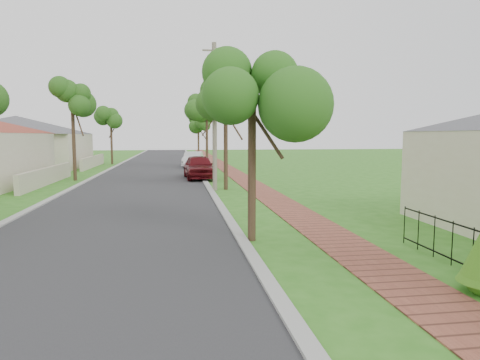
{
  "coord_description": "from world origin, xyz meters",
  "views": [
    {
      "loc": [
        -1.07,
        -6.41,
        2.86
      ],
      "look_at": [
        0.85,
        6.49,
        1.5
      ],
      "focal_mm": 32.0,
      "sensor_mm": 36.0,
      "label": 1
    }
  ],
  "objects": [
    {
      "name": "ground",
      "position": [
        0.0,
        0.0,
        0.0
      ],
      "size": [
        160.0,
        160.0,
        0.0
      ],
      "primitive_type": "plane",
      "color": "#2E711A",
      "rests_on": "ground"
    },
    {
      "name": "road",
      "position": [
        -3.0,
        20.0,
        0.0
      ],
      "size": [
        7.0,
        120.0,
        0.02
      ],
      "primitive_type": "cube",
      "color": "#28282B",
      "rests_on": "ground"
    },
    {
      "name": "kerb_right",
      "position": [
        0.65,
        20.0,
        0.0
      ],
      "size": [
        0.3,
        120.0,
        0.1
      ],
      "primitive_type": "cube",
      "color": "#9E9E99",
      "rests_on": "ground"
    },
    {
      "name": "kerb_left",
      "position": [
        -6.65,
        20.0,
        0.0
      ],
      "size": [
        0.3,
        120.0,
        0.1
      ],
      "primitive_type": "cube",
      "color": "#9E9E99",
      "rests_on": "ground"
    },
    {
      "name": "sidewalk",
      "position": [
        3.25,
        20.0,
        0.0
      ],
      "size": [
        1.5,
        120.0,
        0.03
      ],
      "primitive_type": "cube",
      "color": "#96503C",
      "rests_on": "ground"
    },
    {
      "name": "street_trees",
      "position": [
        -2.87,
        26.84,
        4.54
      ],
      "size": [
        10.7,
        37.65,
        5.89
      ],
      "color": "#382619",
      "rests_on": "ground"
    },
    {
      "name": "far_house_grey",
      "position": [
        -14.97,
        34.0,
        2.34
      ],
      "size": [
        15.56,
        15.56,
        4.6
      ],
      "color": "beige",
      "rests_on": "ground"
    },
    {
      "name": "parked_car_red",
      "position": [
        0.4,
        21.86,
        0.79
      ],
      "size": [
        2.11,
        4.72,
        1.58
      ],
      "primitive_type": "imported",
      "rotation": [
        0.0,
        0.0,
        0.05
      ],
      "color": "#590D12",
      "rests_on": "ground"
    },
    {
      "name": "parked_car_white",
      "position": [
        0.4,
        32.34,
        0.7
      ],
      "size": [
        2.16,
        4.41,
        1.39
      ],
      "primitive_type": "imported",
      "rotation": [
        0.0,
        0.0,
        -0.17
      ],
      "color": "white",
      "rests_on": "ground"
    },
    {
      "name": "near_tree",
      "position": [
        0.93,
        4.89,
        3.93
      ],
      "size": [
        1.93,
        1.93,
        4.95
      ],
      "color": "#382619",
      "rests_on": "ground"
    },
    {
      "name": "utility_pole",
      "position": [
        0.9,
        15.78,
        3.84
      ],
      "size": [
        1.2,
        0.24,
        7.56
      ],
      "color": "gray",
      "rests_on": "ground"
    }
  ]
}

